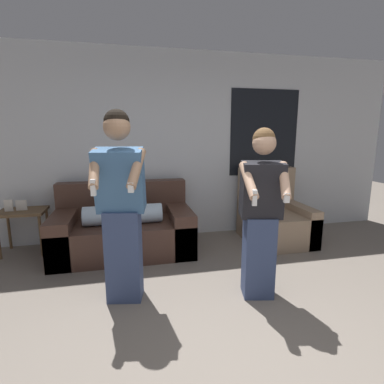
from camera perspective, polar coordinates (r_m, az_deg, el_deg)
The scene contains 7 objects.
ground_plane at distance 2.29m, azimuth 14.04°, elevation -31.97°, with size 14.00×14.00×0.00m, color slate.
wall_back at distance 4.49m, azimuth -1.88°, elevation 8.68°, with size 6.82×0.07×2.70m.
couch at distance 4.08m, azimuth -12.81°, elevation -6.82°, with size 1.75×0.97×0.89m.
armchair at distance 4.54m, azimuth 15.39°, elevation -5.00°, with size 0.85×0.94×1.04m.
side_table at distance 4.46m, azimuth -29.60°, elevation -4.02°, with size 0.57×0.44×0.72m.
person_left at distance 2.76m, azimuth -13.34°, elevation -2.82°, with size 0.48×0.55×1.75m.
person_right at distance 2.84m, azimuth 12.95°, elevation -4.09°, with size 0.45×0.53×1.60m.
Camera 1 is at (-0.81, -1.47, 1.56)m, focal length 28.00 mm.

